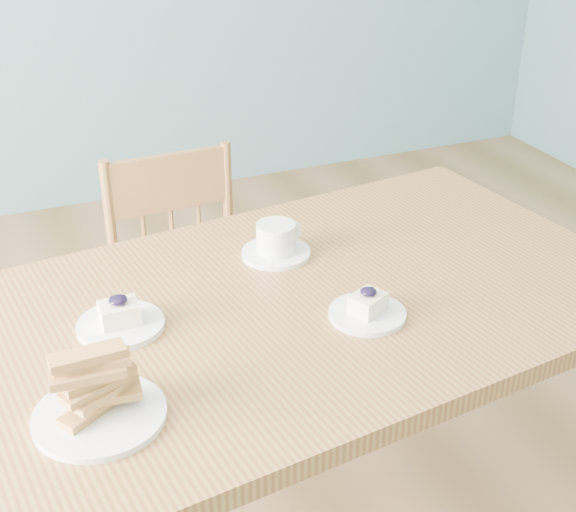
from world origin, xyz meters
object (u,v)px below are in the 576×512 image
Objects in this scene: dining_chair at (190,301)px; cheesecake_plate_near at (367,309)px; coffee_cup at (277,242)px; cheesecake_plate_far at (120,320)px; dining_table at (292,331)px; biscotti_plate at (97,396)px.

dining_chair is 5.56× the size of cheesecake_plate_near.
cheesecake_plate_far is at bearing -170.70° from coffee_cup.
dining_chair is (-0.05, 0.64, -0.27)m from dining_table.
dining_chair is 5.48× the size of coffee_cup.
cheesecake_plate_near is at bearing -54.36° from dining_table.
biscotti_plate reaches higher than dining_table.
dining_table is 10.08× the size of coffee_cup.
cheesecake_plate_near is at bearing -80.33° from dining_chair.
coffee_cup is at bearing -80.69° from dining_chair.
biscotti_plate reaches higher than coffee_cup.
dining_chair is 3.89× the size of biscotti_plate.
dining_table is 0.22m from coffee_cup.
coffee_cup is 0.71× the size of biscotti_plate.
biscotti_plate reaches higher than cheesecake_plate_near.
cheesecake_plate_near is (0.16, -0.76, 0.37)m from dining_chair.
coffee_cup is (-0.07, 0.31, 0.02)m from cheesecake_plate_near.
biscotti_plate is (-0.55, -0.11, 0.03)m from cheesecake_plate_near.
coffee_cup reaches higher than dining_chair.
coffee_cup is at bearing 40.85° from biscotti_plate.
dining_table is 0.19m from cheesecake_plate_near.
dining_chair is at bearing 101.90° from cheesecake_plate_near.
coffee_cup reaches higher than cheesecake_plate_far.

